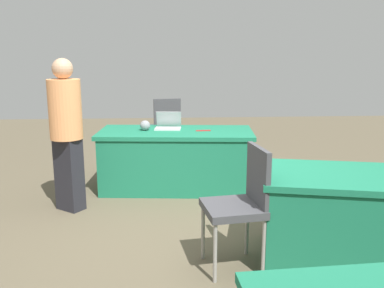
{
  "coord_description": "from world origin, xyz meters",
  "views": [
    {
      "loc": [
        0.3,
        3.6,
        1.7
      ],
      "look_at": [
        0.07,
        -0.01,
        0.9
      ],
      "focal_mm": 39.75,
      "sensor_mm": 36.0,
      "label": 1
    }
  ],
  "objects_px": {
    "laptop_silver": "(168,126)",
    "person_attendee_standing": "(66,128)",
    "table_mid_right": "(370,219)",
    "yarn_ball": "(145,125)",
    "table_foreground": "(176,160)",
    "chair_tucked_left": "(242,199)",
    "chair_aisle": "(166,124)",
    "scissors_red": "(203,131)"
  },
  "relations": [
    {
      "from": "yarn_ball",
      "to": "table_mid_right",
      "type": "bearing_deg",
      "value": 132.85
    },
    {
      "from": "chair_aisle",
      "to": "table_mid_right",
      "type": "bearing_deg",
      "value": -75.61
    },
    {
      "from": "table_mid_right",
      "to": "scissors_red",
      "type": "distance_m",
      "value": 2.32
    },
    {
      "from": "laptop_silver",
      "to": "person_attendee_standing",
      "type": "bearing_deg",
      "value": 42.15
    },
    {
      "from": "chair_tucked_left",
      "to": "person_attendee_standing",
      "type": "height_order",
      "value": "person_attendee_standing"
    },
    {
      "from": "chair_tucked_left",
      "to": "chair_aisle",
      "type": "xyz_separation_m",
      "value": [
        0.57,
        -3.5,
        -0.0
      ]
    },
    {
      "from": "table_mid_right",
      "to": "laptop_silver",
      "type": "relative_size",
      "value": 5.45
    },
    {
      "from": "person_attendee_standing",
      "to": "laptop_silver",
      "type": "relative_size",
      "value": 4.71
    },
    {
      "from": "table_foreground",
      "to": "laptop_silver",
      "type": "bearing_deg",
      "value": -57.93
    },
    {
      "from": "yarn_ball",
      "to": "scissors_red",
      "type": "bearing_deg",
      "value": 173.84
    },
    {
      "from": "chair_tucked_left",
      "to": "laptop_silver",
      "type": "height_order",
      "value": "chair_tucked_left"
    },
    {
      "from": "laptop_silver",
      "to": "yarn_ball",
      "type": "height_order",
      "value": "laptop_silver"
    },
    {
      "from": "table_foreground",
      "to": "chair_aisle",
      "type": "height_order",
      "value": "chair_aisle"
    },
    {
      "from": "person_attendee_standing",
      "to": "scissors_red",
      "type": "height_order",
      "value": "person_attendee_standing"
    },
    {
      "from": "table_foreground",
      "to": "scissors_red",
      "type": "bearing_deg",
      "value": 174.14
    },
    {
      "from": "table_mid_right",
      "to": "yarn_ball",
      "type": "xyz_separation_m",
      "value": [
        1.89,
        -2.04,
        0.43
      ]
    },
    {
      "from": "table_foreground",
      "to": "scissors_red",
      "type": "xyz_separation_m",
      "value": [
        -0.33,
        0.03,
        0.37
      ]
    },
    {
      "from": "person_attendee_standing",
      "to": "scissors_red",
      "type": "distance_m",
      "value": 1.63
    },
    {
      "from": "laptop_silver",
      "to": "yarn_ball",
      "type": "xyz_separation_m",
      "value": [
        0.28,
        0.1,
        0.02
      ]
    },
    {
      "from": "yarn_ball",
      "to": "scissors_red",
      "type": "relative_size",
      "value": 0.69
    },
    {
      "from": "table_foreground",
      "to": "chair_tucked_left",
      "type": "relative_size",
      "value": 1.98
    },
    {
      "from": "table_mid_right",
      "to": "scissors_red",
      "type": "xyz_separation_m",
      "value": [
        1.18,
        -1.96,
        0.37
      ]
    },
    {
      "from": "person_attendee_standing",
      "to": "table_mid_right",
      "type": "bearing_deg",
      "value": -170.5
    },
    {
      "from": "laptop_silver",
      "to": "scissors_red",
      "type": "bearing_deg",
      "value": 162.79
    },
    {
      "from": "scissors_red",
      "to": "person_attendee_standing",
      "type": "bearing_deg",
      "value": 17.35
    },
    {
      "from": "chair_aisle",
      "to": "scissors_red",
      "type": "distance_m",
      "value": 1.59
    },
    {
      "from": "chair_tucked_left",
      "to": "yarn_ball",
      "type": "xyz_separation_m",
      "value": [
        0.83,
        -2.06,
        0.23
      ]
    },
    {
      "from": "table_foreground",
      "to": "table_mid_right",
      "type": "height_order",
      "value": "same"
    },
    {
      "from": "chair_aisle",
      "to": "yarn_ball",
      "type": "xyz_separation_m",
      "value": [
        0.26,
        1.44,
        0.23
      ]
    },
    {
      "from": "table_foreground",
      "to": "person_attendee_standing",
      "type": "height_order",
      "value": "person_attendee_standing"
    },
    {
      "from": "table_mid_right",
      "to": "person_attendee_standing",
      "type": "bearing_deg",
      "value": -26.69
    },
    {
      "from": "table_mid_right",
      "to": "laptop_silver",
      "type": "xyz_separation_m",
      "value": [
        1.61,
        -2.14,
        0.4
      ]
    },
    {
      "from": "yarn_ball",
      "to": "chair_aisle",
      "type": "bearing_deg",
      "value": -100.17
    },
    {
      "from": "chair_aisle",
      "to": "yarn_ball",
      "type": "distance_m",
      "value": 1.48
    },
    {
      "from": "table_mid_right",
      "to": "person_attendee_standing",
      "type": "xyz_separation_m",
      "value": [
        2.68,
        -1.35,
        0.53
      ]
    },
    {
      "from": "chair_aisle",
      "to": "chair_tucked_left",
      "type": "bearing_deg",
      "value": -91.44
    },
    {
      "from": "table_mid_right",
      "to": "chair_tucked_left",
      "type": "relative_size",
      "value": 1.92
    },
    {
      "from": "person_attendee_standing",
      "to": "yarn_ball",
      "type": "bearing_deg",
      "value": -102.76
    },
    {
      "from": "chair_aisle",
      "to": "laptop_silver",
      "type": "bearing_deg",
      "value": -99.65
    },
    {
      "from": "table_mid_right",
      "to": "yarn_ball",
      "type": "relative_size",
      "value": 15.12
    },
    {
      "from": "table_mid_right",
      "to": "laptop_silver",
      "type": "distance_m",
      "value": 2.71
    },
    {
      "from": "chair_tucked_left",
      "to": "person_attendee_standing",
      "type": "relative_size",
      "value": 0.6
    }
  ]
}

